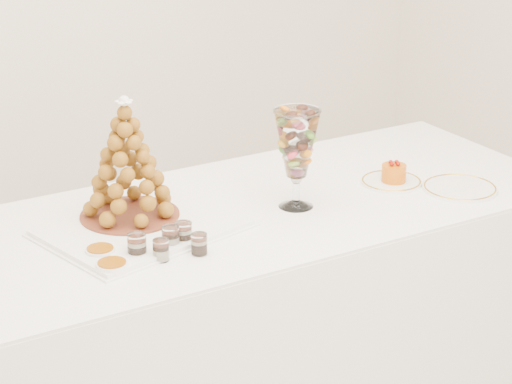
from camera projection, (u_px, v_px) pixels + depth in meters
buffet_table at (244, 323)px, 3.42m from camera, size 2.28×1.02×0.85m
lace_tray at (142, 228)px, 3.10m from camera, size 0.63×0.51×0.02m
macaron_vase at (297, 145)px, 3.21m from camera, size 0.15×0.15×0.33m
cake_plate at (391, 182)px, 3.48m from camera, size 0.21×0.21×0.01m
spare_plate at (460, 188)px, 3.42m from camera, size 0.26×0.26×0.01m
verrine_a at (137, 246)px, 2.90m from camera, size 0.06×0.06×0.08m
verrine_b at (171, 238)px, 2.97m from camera, size 0.06×0.06×0.07m
verrine_c at (183, 233)px, 3.00m from camera, size 0.07×0.07×0.07m
verrine_d at (161, 250)px, 2.89m from camera, size 0.05×0.05×0.06m
verrine_e at (199, 244)px, 2.93m from camera, size 0.05×0.05×0.06m
ramekin_back at (100, 253)px, 2.92m from camera, size 0.09×0.09×0.03m
ramekin_front at (112, 268)px, 2.83m from camera, size 0.09×0.09×0.03m
croquembouche at (127, 159)px, 3.09m from camera, size 0.32×0.32×0.39m
mousse_cake at (394, 173)px, 3.46m from camera, size 0.09×0.09×0.08m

